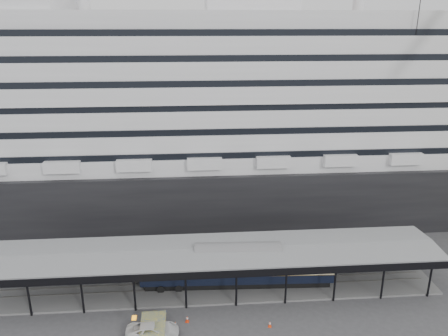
{
  "coord_description": "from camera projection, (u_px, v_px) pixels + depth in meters",
  "views": [
    {
      "loc": [
        -1.89,
        -41.94,
        31.17
      ],
      "look_at": [
        2.03,
        8.0,
        14.52
      ],
      "focal_mm": 35.0,
      "sensor_mm": 36.0,
      "label": 1
    }
  ],
  "objects": [
    {
      "name": "traffic_cone_left",
      "position": [
        187.0,
        319.0,
        47.81
      ],
      "size": [
        0.48,
        0.48,
        0.76
      ],
      "rotation": [
        0.0,
        0.0,
        -0.26
      ],
      "color": "red",
      "rests_on": "ground"
    },
    {
      "name": "ground",
      "position": [
        212.0,
        311.0,
        49.65
      ],
      "size": [
        200.0,
        200.0,
        0.0
      ],
      "primitive_type": "plane",
      "color": "#3E3E40",
      "rests_on": "ground"
    },
    {
      "name": "traffic_cone_right",
      "position": [
        270.0,
        324.0,
        47.04
      ],
      "size": [
        0.45,
        0.45,
        0.69
      ],
      "rotation": [
        0.0,
        0.0,
        -0.33
      ],
      "color": "#FB3D0D",
      "rests_on": "ground"
    },
    {
      "name": "port_truck",
      "position": [
        153.0,
        331.0,
        45.36
      ],
      "size": [
        5.55,
        2.62,
        1.53
      ],
      "primitive_type": "imported",
      "rotation": [
        0.0,
        0.0,
        1.58
      ],
      "color": "silver",
      "rests_on": "ground"
    },
    {
      "name": "traffic_cone_mid",
      "position": [
        175.0,
        324.0,
        47.02
      ],
      "size": [
        0.42,
        0.42,
        0.68
      ],
      "rotation": [
        0.0,
        0.0,
        0.21
      ],
      "color": "#F1570D",
      "rests_on": "ground"
    },
    {
      "name": "cruise_ship",
      "position": [
        201.0,
        103.0,
        74.14
      ],
      "size": [
        130.0,
        30.0,
        43.9
      ],
      "color": "black",
      "rests_on": "ground"
    },
    {
      "name": "platform_canopy",
      "position": [
        209.0,
        270.0,
        53.63
      ],
      "size": [
        56.0,
        9.18,
        5.3
      ],
      "color": "slate",
      "rests_on": "ground"
    },
    {
      "name": "pullman_carriage",
      "position": [
        238.0,
        265.0,
        53.75
      ],
      "size": [
        23.88,
        4.03,
        23.35
      ],
      "rotation": [
        0.0,
        0.0,
        -0.04
      ],
      "color": "black",
      "rests_on": "ground"
    }
  ]
}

